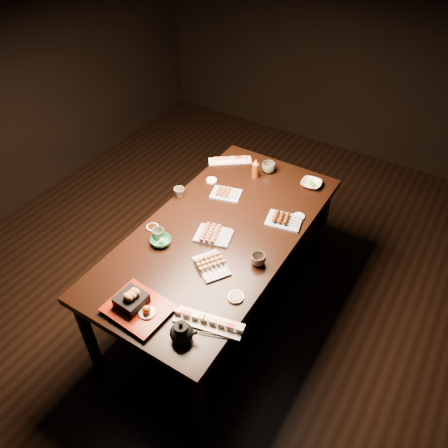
{
  "coord_description": "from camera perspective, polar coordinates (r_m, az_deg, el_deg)",
  "views": [
    {
      "loc": [
        1.26,
        -1.72,
        2.59
      ],
      "look_at": [
        0.19,
        0.01,
        0.77
      ],
      "focal_mm": 35.0,
      "sensor_mm": 36.0,
      "label": 1
    }
  ],
  "objects": [
    {
      "name": "ground",
      "position": [
        3.35,
        -2.85,
        -8.75
      ],
      "size": [
        5.0,
        5.0,
        0.0
      ],
      "primitive_type": "plane",
      "color": "black",
      "rests_on": "ground"
    },
    {
      "name": "dining_table",
      "position": [
        2.97,
        -0.51,
        -6.23
      ],
      "size": [
        1.08,
        1.88,
        0.75
      ],
      "primitive_type": "cube",
      "rotation": [
        0.0,
        0.0,
        0.1
      ],
      "color": "black",
      "rests_on": "ground"
    },
    {
      "name": "sushi_platter_near",
      "position": [
        2.23,
        -2.03,
        -12.56
      ],
      "size": [
        0.37,
        0.17,
        0.04
      ],
      "primitive_type": null,
      "rotation": [
        0.0,
        0.0,
        0.22
      ],
      "color": "white",
      "rests_on": "dining_table"
    },
    {
      "name": "sushi_platter_far",
      "position": [
        3.3,
        0.79,
        8.47
      ],
      "size": [
        0.31,
        0.26,
        0.04
      ],
      "primitive_type": null,
      "rotation": [
        0.0,
        0.0,
        3.79
      ],
      "color": "white",
      "rests_on": "dining_table"
    },
    {
      "name": "yakitori_plate_center",
      "position": [
        2.65,
        -1.39,
        -1.24
      ],
      "size": [
        0.25,
        0.21,
        0.05
      ],
      "primitive_type": null,
      "rotation": [
        0.0,
        0.0,
        0.27
      ],
      "color": "#828EB6",
      "rests_on": "dining_table"
    },
    {
      "name": "yakitori_plate_right",
      "position": [
        2.47,
        -1.68,
        -5.22
      ],
      "size": [
        0.26,
        0.25,
        0.05
      ],
      "primitive_type": null,
      "rotation": [
        0.0,
        0.0,
        -0.57
      ],
      "color": "#828EB6",
      "rests_on": "dining_table"
    },
    {
      "name": "yakitori_plate_left",
      "position": [
        2.97,
        0.27,
        4.22
      ],
      "size": [
        0.23,
        0.19,
        0.05
      ],
      "primitive_type": null,
      "rotation": [
        0.0,
        0.0,
        0.27
      ],
      "color": "#828EB6",
      "rests_on": "dining_table"
    },
    {
      "name": "tsukune_plate",
      "position": [
        2.78,
        7.86,
        0.72
      ],
      "size": [
        0.24,
        0.2,
        0.06
      ],
      "primitive_type": null,
      "rotation": [
        0.0,
        0.0,
        0.21
      ],
      "color": "#828EB6",
      "rests_on": "dining_table"
    },
    {
      "name": "edamame_bowl_green",
      "position": [
        2.64,
        -8.26,
        -2.24
      ],
      "size": [
        0.16,
        0.16,
        0.04
      ],
      "primitive_type": "imported",
      "rotation": [
        0.0,
        0.0,
        -0.28
      ],
      "color": "#2A8162",
      "rests_on": "dining_table"
    },
    {
      "name": "edamame_bowl_cream",
      "position": [
        3.11,
        11.32,
        5.16
      ],
      "size": [
        0.15,
        0.15,
        0.03
      ],
      "primitive_type": "imported",
      "rotation": [
        0.0,
        0.0,
        0.1
      ],
      "color": "beige",
      "rests_on": "dining_table"
    },
    {
      "name": "tempura_tray",
      "position": [
        2.29,
        -11.27,
        -10.13
      ],
      "size": [
        0.33,
        0.27,
        0.12
      ],
      "primitive_type": null,
      "rotation": [
        0.0,
        0.0,
        -0.06
      ],
      "color": "black",
      "rests_on": "dining_table"
    },
    {
      "name": "teacup_near_left",
      "position": [
        2.66,
        -8.59,
        -1.33
      ],
      "size": [
        0.1,
        0.1,
        0.07
      ],
      "primitive_type": "imported",
      "rotation": [
        0.0,
        0.0,
        0.43
      ],
      "color": "#4E463C",
      "rests_on": "dining_table"
    },
    {
      "name": "teacup_mid_right",
      "position": [
        2.49,
        4.48,
        -4.66
      ],
      "size": [
        0.1,
        0.1,
        0.07
      ],
      "primitive_type": "imported",
      "rotation": [
        0.0,
        0.0,
        -0.2
      ],
      "color": "#4E463C",
      "rests_on": "dining_table"
    },
    {
      "name": "teacup_far_left",
      "position": [
        2.96,
        -5.85,
        4.11
      ],
      "size": [
        0.08,
        0.08,
        0.07
      ],
      "primitive_type": "imported",
      "rotation": [
        0.0,
        0.0,
        0.14
      ],
      "color": "#4E463C",
      "rests_on": "dining_table"
    },
    {
      "name": "teacup_far_right",
      "position": [
        3.19,
        5.84,
        7.34
      ],
      "size": [
        0.11,
        0.11,
        0.08
      ],
      "primitive_type": "imported",
      "rotation": [
        0.0,
        0.0,
        -0.19
      ],
      "color": "#4E463C",
      "rests_on": "dining_table"
    },
    {
      "name": "teapot",
      "position": [
        2.16,
        -5.59,
        -13.73
      ],
      "size": [
        0.18,
        0.18,
        0.12
      ],
      "primitive_type": null,
      "rotation": [
        0.0,
        0.0,
        0.4
      ],
      "color": "black",
      "rests_on": "dining_table"
    },
    {
      "name": "condiment_bottle",
      "position": [
        3.11,
        4.13,
        7.24
      ],
      "size": [
        0.07,
        0.07,
        0.15
      ],
      "primitive_type": "cylinder",
      "rotation": [
        0.0,
        0.0,
        0.5
      ],
      "color": "#662A0D",
      "rests_on": "dining_table"
    },
    {
      "name": "sauce_dish_west",
      "position": [
        2.75,
        -9.32,
        -0.43
      ],
      "size": [
        0.08,
        0.08,
        0.01
      ],
      "primitive_type": "cylinder",
      "rotation": [
        0.0,
        0.0,
        0.02
      ],
      "color": "white",
      "rests_on": "dining_table"
    },
    {
      "name": "sauce_dish_east",
      "position": [
        2.84,
        9.72,
        0.95
      ],
      "size": [
        0.1,
        0.1,
        0.01
      ],
      "primitive_type": "cylinder",
      "rotation": [
        0.0,
        0.0,
        0.42
      ],
      "color": "white",
      "rests_on": "dining_table"
    },
    {
      "name": "sauce_dish_se",
      "position": [
        2.34,
        1.52,
        -9.51
      ],
      "size": [
        0.09,
        0.09,
        0.02
      ],
      "primitive_type": "cylinder",
      "rotation": [
        0.0,
        0.0,
        -0.03
      ],
      "color": "white",
      "rests_on": "dining_table"
    },
    {
      "name": "sauce_dish_nw",
      "position": [
        3.1,
        -1.65,
        5.72
      ],
      "size": [
        0.09,
        0.09,
        0.01
      ],
      "primitive_type": "cylinder",
      "rotation": [
        0.0,
        0.0,
        0.25
      ],
      "color": "white",
      "rests_on": "dining_table"
    },
    {
      "name": "chopsticks_near",
      "position": [
        2.36,
        -9.52,
        -9.89
      ],
      "size": [
        0.21,
        0.1,
        0.01
      ],
      "primitive_type": null,
      "rotation": [
        0.0,
        0.0,
        0.4
      ],
      "color": "black",
      "rests_on": "dining_table"
    },
    {
      "name": "chopsticks_se",
      "position": [
        2.2,
        -0.75,
        -14.43
      ],
      "size": [
        0.19,
        0.09,
        0.01
      ],
      "primitive_type": null,
      "rotation": [
        0.0,
        0.0,
        0.36
      ],
      "color": "black",
      "rests_on": "dining_table"
    }
  ]
}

